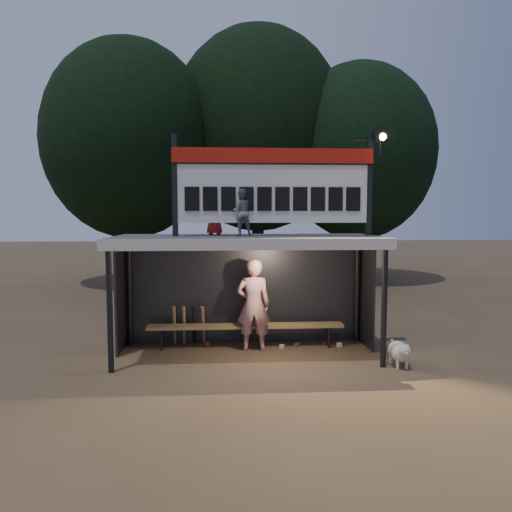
{
  "coord_description": "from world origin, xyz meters",
  "views": [
    {
      "loc": [
        -0.44,
        -9.48,
        2.76
      ],
      "look_at": [
        0.2,
        0.4,
        1.9
      ],
      "focal_mm": 35.0,
      "sensor_mm": 36.0,
      "label": 1
    }
  ],
  "objects": [
    {
      "name": "bats",
      "position": [
        -1.18,
        0.82,
        0.43
      ],
      "size": [
        0.68,
        0.35,
        0.84
      ],
      "color": "olive",
      "rests_on": "ground"
    },
    {
      "name": "dog",
      "position": [
        2.7,
        -0.91,
        0.28
      ],
      "size": [
        0.36,
        0.81,
        0.49
      ],
      "color": "silver",
      "rests_on": "ground"
    },
    {
      "name": "player",
      "position": [
        0.14,
        0.34,
        0.93
      ],
      "size": [
        0.69,
        0.46,
        1.85
      ],
      "primitive_type": "imported",
      "rotation": [
        0.0,
        0.0,
        3.11
      ],
      "color": "silver",
      "rests_on": "ground"
    },
    {
      "name": "bench",
      "position": [
        0.0,
        0.55,
        0.43
      ],
      "size": [
        4.0,
        0.35,
        0.48
      ],
      "color": "#997D48",
      "rests_on": "ground"
    },
    {
      "name": "litter",
      "position": [
        0.91,
        0.59,
        0.04
      ],
      "size": [
        2.83,
        0.42,
        0.08
      ],
      "color": "#A22E1B",
      "rests_on": "ground"
    },
    {
      "name": "child_b",
      "position": [
        -0.62,
        0.34,
        2.74
      ],
      "size": [
        0.45,
        0.34,
        0.83
      ],
      "primitive_type": "imported",
      "rotation": [
        0.0,
        0.0,
        2.94
      ],
      "color": "#AF201B",
      "rests_on": "dugout_shelter"
    },
    {
      "name": "scoreboard_assembly",
      "position": [
        0.56,
        -0.01,
        3.32
      ],
      "size": [
        4.1,
        0.27,
        1.99
      ],
      "color": "black",
      "rests_on": "dugout_shelter"
    },
    {
      "name": "child_a",
      "position": [
        -0.1,
        -0.0,
        2.77
      ],
      "size": [
        0.44,
        0.35,
        0.9
      ],
      "primitive_type": "imported",
      "rotation": [
        0.0,
        0.0,
        3.15
      ],
      "color": "slate",
      "rests_on": "dugout_shelter"
    },
    {
      "name": "tree_left",
      "position": [
        -4.0,
        10.0,
        5.51
      ],
      "size": [
        6.46,
        6.46,
        9.27
      ],
      "color": "black",
      "rests_on": "ground"
    },
    {
      "name": "dugout_shelter",
      "position": [
        0.0,
        0.24,
        1.85
      ],
      "size": [
        5.1,
        2.08,
        2.32
      ],
      "color": "#424245",
      "rests_on": "ground"
    },
    {
      "name": "tree_mid",
      "position": [
        1.0,
        11.5,
        6.17
      ],
      "size": [
        7.22,
        7.22,
        10.36
      ],
      "color": "black",
      "rests_on": "ground"
    },
    {
      "name": "ground",
      "position": [
        0.0,
        0.0,
        0.0
      ],
      "size": [
        80.0,
        80.0,
        0.0
      ],
      "primitive_type": "plane",
      "color": "#4F3C27",
      "rests_on": "ground"
    },
    {
      "name": "tree_right",
      "position": [
        5.0,
        10.5,
        5.19
      ],
      "size": [
        6.08,
        6.08,
        8.72
      ],
      "color": "black",
      "rests_on": "ground"
    }
  ]
}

